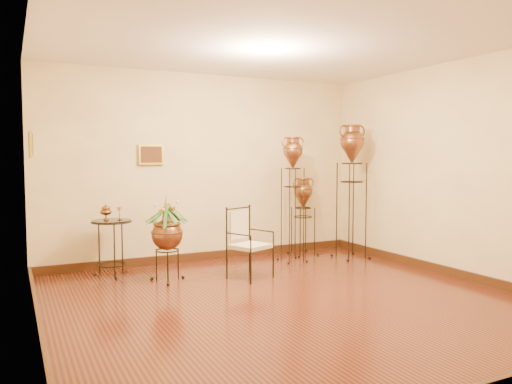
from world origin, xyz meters
name	(u,v)px	position (x,y,z in m)	size (l,w,h in m)	color
ground	(288,301)	(0.00, 0.00, 0.00)	(5.00, 5.00, 0.00)	#562B14
room_shell	(288,141)	(-0.01, 0.01, 1.73)	(5.02, 5.02, 2.81)	#FBF2A2
amphora_tall	(293,197)	(1.11, 1.80, 0.96)	(0.48, 0.48, 1.88)	black
amphora_mid	(352,190)	(2.05, 1.61, 1.05)	(0.61, 0.61, 2.08)	black
amphora_short	(303,216)	(1.51, 2.15, 0.63)	(0.48, 0.48, 1.26)	black
planter_urn	(167,231)	(-0.93, 1.43, 0.64)	(0.78, 0.78, 1.15)	black
armchair	(250,243)	(0.07, 1.11, 0.46)	(0.66, 0.64, 0.91)	black
side_table	(112,247)	(-1.50, 2.03, 0.39)	(0.52, 0.52, 0.93)	black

